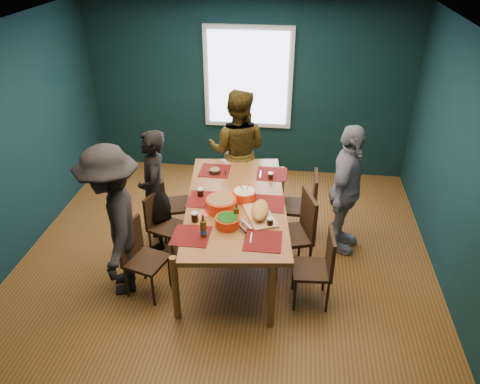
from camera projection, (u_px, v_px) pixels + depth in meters
The scene contains 26 objects.
room at pixel (227, 150), 5.28m from camera, with size 5.01×5.01×2.71m.
dining_table at pixel (236, 208), 5.36m from camera, with size 1.36×2.33×0.84m.
chair_left_far at pixel (172, 200), 5.99m from camera, with size 0.51×0.51×0.89m.
chair_left_mid at pixel (161, 220), 5.66m from camera, with size 0.47×0.47×0.82m.
chair_left_near at pixel (139, 253), 5.04m from camera, with size 0.49×0.49×0.88m.
chair_right_far at pixel (306, 201), 5.92m from camera, with size 0.42×0.42×0.92m.
chair_right_mid at pixel (298, 228), 5.32m from camera, with size 0.57×0.57×1.01m.
chair_right_near at pixel (320, 263), 4.88m from camera, with size 0.42×0.42×0.88m.
person_far_left at pixel (154, 191), 5.67m from camera, with size 0.57×0.37×1.55m, color black.
person_back at pixel (238, 151), 6.44m from camera, with size 0.84×0.66×1.74m, color black.
person_right at pixel (346, 191), 5.57m from camera, with size 0.97×0.40×1.66m, color silver.
person_near_left at pixel (114, 222), 4.91m from camera, with size 1.12×0.64×1.74m, color black.
bowl_salad at pixel (221, 204), 5.13m from camera, with size 0.34×0.34×0.14m.
bowl_dumpling at pixel (244, 195), 5.34m from camera, with size 0.27×0.27×0.25m.
bowl_herbs at pixel (228, 221), 4.87m from camera, with size 0.26×0.26×0.11m.
cutting_board at pixel (260, 211), 5.02m from camera, with size 0.43×0.66×0.14m.
small_bowl at pixel (215, 171), 5.91m from camera, with size 0.14×0.14×0.06m.
beer_bottle_a at pixel (203, 229), 4.69m from camera, with size 0.07×0.07×0.26m.
beer_bottle_b at pixel (236, 214), 4.93m from camera, with size 0.06×0.06×0.23m.
cola_glass_a at pixel (195, 216), 4.95m from camera, with size 0.08×0.08×0.11m.
cola_glass_b at pixel (270, 222), 4.87m from camera, with size 0.07×0.07×0.10m.
cola_glass_c at pixel (271, 176), 5.76m from camera, with size 0.06×0.06×0.09m.
cola_glass_d at pixel (200, 192), 5.40m from camera, with size 0.07×0.07×0.10m.
napkin_a at pixel (264, 202), 5.32m from camera, with size 0.16×0.16×0.00m, color #E35F5F.
napkin_b at pixel (202, 214), 5.09m from camera, with size 0.13×0.13×0.00m, color #E35F5F.
napkin_c at pixel (262, 241), 4.67m from camera, with size 0.14×0.14×0.00m, color #E35F5F.
Camera 1 is at (0.73, -4.48, 3.61)m, focal length 35.00 mm.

